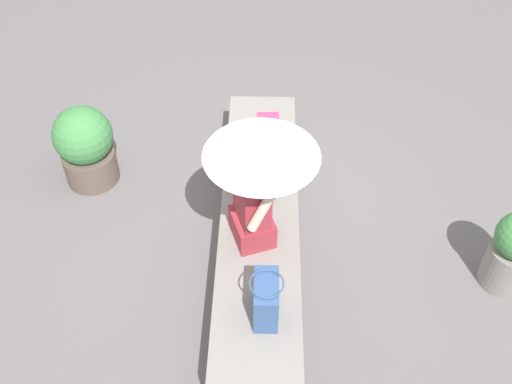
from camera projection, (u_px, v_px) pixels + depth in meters
ground_plane at (259, 244)px, 4.97m from camera, size 14.00×14.00×0.00m
stone_bench at (259, 228)px, 4.81m from camera, size 2.99×0.62×0.43m
person_seated at (252, 202)px, 4.20m from camera, size 0.51×0.38×0.90m
parasol at (262, 145)px, 3.73m from camera, size 0.78×0.78×1.10m
handbag_black at (266, 299)px, 3.87m from camera, size 0.31×0.23×0.36m
tote_bag_canvas at (257, 169)px, 4.73m from camera, size 0.32×0.23×0.36m
shoulder_bag_spare at (260, 147)px, 4.99m from camera, size 0.23×0.17×0.26m
magazine at (269, 122)px, 5.42m from camera, size 0.29×0.22×0.01m
planter_near at (85, 146)px, 5.24m from camera, size 0.53×0.53×0.79m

